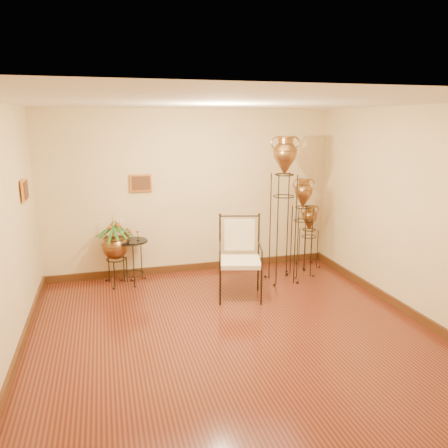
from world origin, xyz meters
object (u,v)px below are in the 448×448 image
object	(u,v)px
side_table	(133,261)
amphora_tall	(283,209)
armchair	(240,259)
amphora_mid	(302,227)
planter_urn	(115,243)

from	to	relation	value
side_table	amphora_tall	bearing A→B (deg)	-13.59
amphora_tall	side_table	xyz separation A→B (m)	(-2.38, 0.57, -0.85)
amphora_tall	side_table	distance (m)	2.59
amphora_tall	armchair	size ratio (longest dim) A/B	1.96
amphora_mid	planter_urn	distance (m)	3.10
armchair	amphora_mid	bearing A→B (deg)	42.43
amphora_mid	side_table	distance (m)	2.88
amphora_mid	armchair	size ratio (longest dim) A/B	1.38
amphora_tall	amphora_mid	bearing A→B (deg)	23.38
amphora_tall	planter_urn	distance (m)	2.75
amphora_tall	armchair	distance (m)	1.18
amphora_mid	armchair	distance (m)	1.50
planter_urn	side_table	distance (m)	0.41
planter_urn	side_table	bearing A→B (deg)	0.19
planter_urn	armchair	size ratio (longest dim) A/B	1.01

